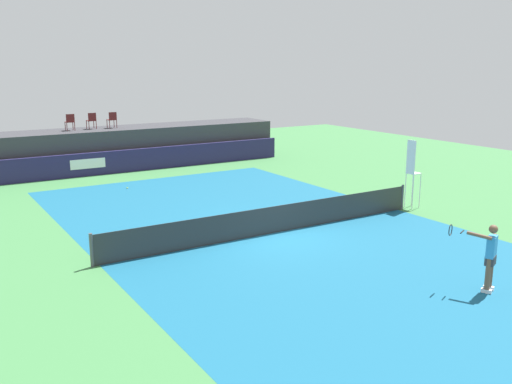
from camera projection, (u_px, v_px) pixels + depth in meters
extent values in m
plane|color=#3D7A42|center=(230.00, 214.00, 21.83)|extent=(48.00, 48.00, 0.00)
cube|color=#16597A|center=(272.00, 233.00, 19.34)|extent=(12.00, 22.00, 0.00)
cube|color=#231E4C|center=(135.00, 160.00, 30.39)|extent=(18.00, 0.20, 1.20)
cube|color=white|center=(88.00, 164.00, 28.97)|extent=(1.80, 0.02, 0.50)
cube|color=#38383D|center=(123.00, 147.00, 31.77)|extent=(18.00, 2.80, 2.20)
cylinder|color=#561919|center=(73.00, 126.00, 30.31)|extent=(0.04, 0.04, 0.44)
cylinder|color=#561919|center=(65.00, 126.00, 30.11)|extent=(0.04, 0.04, 0.44)
cylinder|color=#561919|center=(75.00, 127.00, 29.98)|extent=(0.04, 0.04, 0.44)
cylinder|color=#561919|center=(67.00, 127.00, 29.77)|extent=(0.04, 0.04, 0.44)
cube|color=#561919|center=(70.00, 122.00, 29.99)|extent=(0.45, 0.45, 0.03)
cube|color=#561919|center=(70.00, 118.00, 29.77)|extent=(0.44, 0.03, 0.42)
cylinder|color=#561919|center=(94.00, 124.00, 31.03)|extent=(0.04, 0.04, 0.44)
cylinder|color=#561919|center=(87.00, 125.00, 30.81)|extent=(0.04, 0.04, 0.44)
cylinder|color=#561919|center=(96.00, 125.00, 30.71)|extent=(0.04, 0.04, 0.44)
cylinder|color=#561919|center=(89.00, 125.00, 30.48)|extent=(0.04, 0.04, 0.44)
cube|color=#561919|center=(91.00, 121.00, 30.70)|extent=(0.46, 0.46, 0.03)
cube|color=#561919|center=(92.00, 117.00, 30.49)|extent=(0.44, 0.05, 0.42)
cylinder|color=#561919|center=(114.00, 123.00, 31.50)|extent=(0.04, 0.04, 0.44)
cylinder|color=#561919|center=(107.00, 124.00, 31.27)|extent=(0.04, 0.04, 0.44)
cylinder|color=#561919|center=(117.00, 124.00, 31.17)|extent=(0.04, 0.04, 0.44)
cylinder|color=#561919|center=(110.00, 125.00, 30.95)|extent=(0.04, 0.04, 0.44)
cube|color=#561919|center=(112.00, 120.00, 31.17)|extent=(0.46, 0.46, 0.03)
cube|color=#561919|center=(113.00, 116.00, 30.95)|extent=(0.44, 0.05, 0.42)
cylinder|color=white|center=(420.00, 191.00, 22.60)|extent=(0.04, 0.04, 1.40)
cylinder|color=white|center=(412.00, 189.00, 22.93)|extent=(0.04, 0.04, 1.40)
cylinder|color=white|center=(413.00, 192.00, 22.39)|extent=(0.04, 0.04, 1.40)
cylinder|color=white|center=(405.00, 190.00, 22.72)|extent=(0.04, 0.04, 1.40)
cube|color=white|center=(414.00, 173.00, 22.50)|extent=(0.44, 0.44, 0.03)
cube|color=white|center=(411.00, 157.00, 22.24)|extent=(0.03, 0.44, 1.33)
cube|color=#2D2D2D|center=(273.00, 220.00, 19.23)|extent=(12.40, 0.02, 0.95)
cylinder|color=#4C4C51|center=(91.00, 250.00, 16.04)|extent=(0.10, 0.10, 1.00)
cylinder|color=#4C4C51|center=(402.00, 197.00, 22.41)|extent=(0.10, 0.10, 1.00)
cube|color=white|center=(489.00, 288.00, 14.51)|extent=(0.22, 0.29, 0.10)
cylinder|color=brown|center=(490.00, 271.00, 14.41)|extent=(0.14, 0.14, 0.82)
cube|color=white|center=(486.00, 291.00, 14.31)|extent=(0.22, 0.29, 0.10)
cylinder|color=brown|center=(488.00, 274.00, 14.21)|extent=(0.14, 0.14, 0.82)
cube|color=#333338|center=(490.00, 260.00, 14.24)|extent=(0.40, 0.34, 0.24)
cube|color=#338CCC|center=(492.00, 247.00, 14.15)|extent=(0.41, 0.33, 0.56)
sphere|color=brown|center=(493.00, 229.00, 14.05)|extent=(0.22, 0.22, 0.22)
cylinder|color=brown|center=(494.00, 245.00, 14.35)|extent=(0.09, 0.09, 0.60)
cylinder|color=brown|center=(479.00, 236.00, 14.04)|extent=(0.33, 0.59, 0.14)
cylinder|color=black|center=(462.00, 232.00, 14.27)|extent=(0.29, 0.15, 0.03)
torus|color=black|center=(450.00, 230.00, 14.43)|extent=(0.29, 0.15, 0.30)
sphere|color=#D8EA33|center=(127.00, 188.00, 26.23)|extent=(0.07, 0.07, 0.07)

